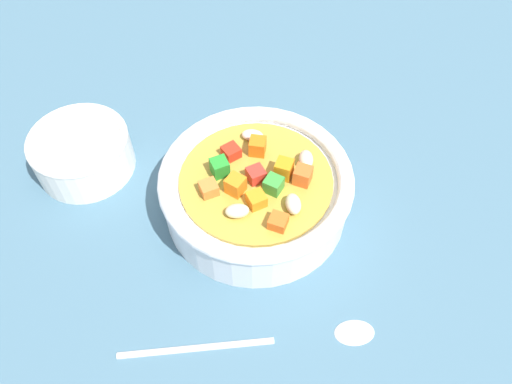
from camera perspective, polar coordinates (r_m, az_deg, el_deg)
ground_plane at (r=56.55cm, az=0.00°, el=-2.36°), size 140.00×140.00×2.00cm
soup_bowl_main at (r=52.99cm, az=0.01°, el=0.29°), size 20.43×20.43×7.25cm
spoon at (r=48.39cm, az=2.91°, el=-16.47°), size 7.67×23.82×0.72cm
side_bowl_small at (r=60.73cm, az=-19.37°, el=4.40°), size 11.37×11.37×5.17cm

